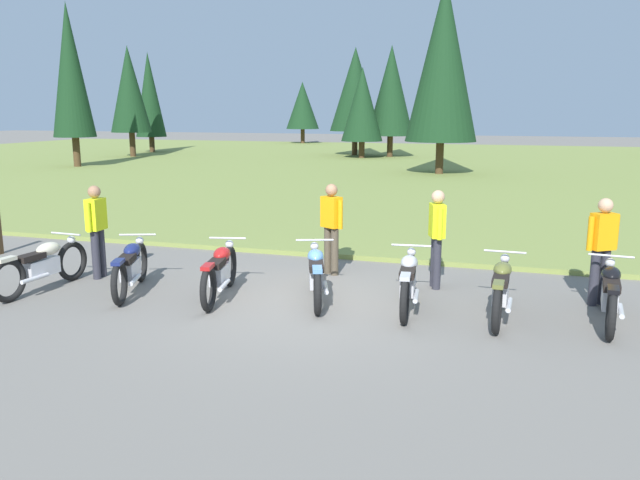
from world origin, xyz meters
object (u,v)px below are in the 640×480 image
Objects in this scene: motorcycle_silver at (408,281)px; rider_in_hivis_vest at (97,226)px; rider_near_row_end at (602,245)px; motorcycle_red at (220,271)px; rider_with_back_turned at (331,223)px; motorcycle_cream at (42,265)px; motorcycle_olive at (501,289)px; motorcycle_navy at (131,267)px; motorcycle_sky_blue at (316,274)px; motorcycle_black at (610,294)px; rider_checking_bike at (437,233)px.

motorcycle_silver is 5.64m from rider_in_hivis_vest.
rider_near_row_end is 1.00× the size of rider_in_hivis_vest.
motorcycle_silver is at bearing 6.00° from motorcycle_red.
motorcycle_silver is at bearing -44.21° from rider_with_back_turned.
motorcycle_cream is 7.39m from motorcycle_olive.
motorcycle_navy and motorcycle_sky_blue have the same top height.
motorcycle_red is 0.99× the size of motorcycle_black.
motorcycle_black is 1.26× the size of rider_near_row_end.
motorcycle_olive is at bearing -142.45° from rider_near_row_end.
rider_in_hivis_vest is at bearing -159.41° from rider_with_back_turned.
rider_near_row_end is at bearing -5.20° from rider_checking_bike.
motorcycle_navy is 1.20× the size of rider_near_row_end.
rider_with_back_turned is (-1.69, 1.64, 0.51)m from motorcycle_silver.
motorcycle_sky_blue is (1.52, 0.30, 0.00)m from motorcycle_red.
motorcycle_olive is (5.87, 0.45, 0.00)m from motorcycle_navy.
motorcycle_black is (5.80, 0.46, 0.00)m from motorcycle_red.
motorcycle_black is at bearing -24.14° from rider_checking_bike.
rider_near_row_end is 8.44m from rider_in_hivis_vest.
rider_checking_bike is 1.00× the size of rider_in_hivis_vest.
motorcycle_navy and motorcycle_silver have the same top height.
motorcycle_olive is at bearing -173.12° from motorcycle_black.
motorcycle_cream is 4.98m from rider_with_back_turned.
motorcycle_olive and motorcycle_black have the same top height.
motorcycle_navy is 0.96× the size of motorcycle_black.
motorcycle_black is at bearing -87.47° from rider_near_row_end.
motorcycle_cream is at bearing -170.60° from motorcycle_red.
rider_with_back_turned reaches higher than motorcycle_sky_blue.
motorcycle_cream is 1.17m from rider_in_hivis_vest.
motorcycle_olive is (4.33, 0.28, 0.00)m from motorcycle_red.
rider_in_hivis_vest is at bearing 178.34° from motorcycle_olive.
rider_with_back_turned reaches higher than motorcycle_red.
rider_near_row_end is at bearing 13.47° from motorcycle_red.
motorcycle_olive is at bearing -50.40° from rider_checking_bike.
rider_near_row_end is (7.30, 1.54, 0.51)m from motorcycle_navy.
motorcycle_red and motorcycle_olive have the same top height.
rider_in_hivis_vest is (-5.61, 0.17, 0.51)m from motorcycle_silver.
rider_checking_bike is at bearing 10.88° from rider_in_hivis_vest.
motorcycle_cream is at bearing -169.99° from motorcycle_sky_blue.
motorcycle_silver is at bearing 178.64° from motorcycle_olive.
motorcycle_cream is 1.51m from motorcycle_navy.
motorcycle_olive is 1.26× the size of rider_checking_bike.
motorcycle_silver is 1.35m from motorcycle_olive.
rider_with_back_turned is at bearing 20.59° from rider_in_hivis_vest.
motorcycle_red is 1.03× the size of motorcycle_sky_blue.
rider_near_row_end is (2.78, 1.07, 0.51)m from motorcycle_silver.
motorcycle_silver is at bearing 6.03° from motorcycle_navy.
rider_checking_bike is at bearing 20.39° from motorcycle_navy.
motorcycle_black is 1.26× the size of rider_checking_bike.
rider_with_back_turned reaches higher than motorcycle_olive.
motorcycle_sky_blue is 1.46m from motorcycle_silver.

